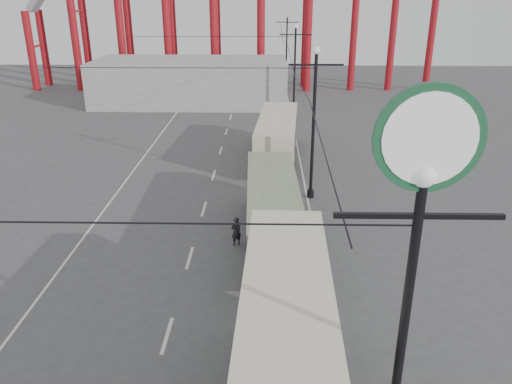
{
  "coord_description": "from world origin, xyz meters",
  "views": [
    {
      "loc": [
        2.72,
        -11.57,
        12.2
      ],
      "look_at": [
        2.26,
        11.34,
        3.0
      ],
      "focal_mm": 35.0,
      "sensor_mm": 36.0,
      "label": 1
    }
  ],
  "objects_px": {
    "single_decker_cream": "(277,136)",
    "pedestrian": "(236,231)",
    "lamp_post_near": "(416,237)",
    "double_decker_bus": "(286,354)",
    "single_decker_green": "(273,210)"
  },
  "relations": [
    {
      "from": "lamp_post_near",
      "to": "double_decker_bus",
      "type": "distance_m",
      "value": 6.08
    },
    {
      "from": "lamp_post_near",
      "to": "double_decker_bus",
      "type": "height_order",
      "value": "lamp_post_near"
    },
    {
      "from": "single_decker_cream",
      "to": "pedestrian",
      "type": "height_order",
      "value": "single_decker_cream"
    },
    {
      "from": "lamp_post_near",
      "to": "single_decker_green",
      "type": "distance_m",
      "value": 16.22
    },
    {
      "from": "lamp_post_near",
      "to": "single_decker_cream",
      "type": "distance_m",
      "value": 29.17
    },
    {
      "from": "lamp_post_near",
      "to": "pedestrian",
      "type": "relative_size",
      "value": 6.86
    },
    {
      "from": "single_decker_cream",
      "to": "pedestrian",
      "type": "relative_size",
      "value": 7.13
    },
    {
      "from": "double_decker_bus",
      "to": "single_decker_cream",
      "type": "distance_m",
      "value": 25.9
    },
    {
      "from": "single_decker_cream",
      "to": "pedestrian",
      "type": "xyz_separation_m",
      "value": [
        -2.38,
        -14.07,
        -1.15
      ]
    },
    {
      "from": "single_decker_green",
      "to": "single_decker_cream",
      "type": "relative_size",
      "value": 1.01
    },
    {
      "from": "double_decker_bus",
      "to": "single_decker_cream",
      "type": "bearing_deg",
      "value": 91.19
    },
    {
      "from": "single_decker_green",
      "to": "double_decker_bus",
      "type": "bearing_deg",
      "value": -90.56
    },
    {
      "from": "single_decker_green",
      "to": "single_decker_cream",
      "type": "bearing_deg",
      "value": 86.35
    },
    {
      "from": "lamp_post_near",
      "to": "single_decker_green",
      "type": "bearing_deg",
      "value": 99.55
    },
    {
      "from": "lamp_post_near",
      "to": "double_decker_bus",
      "type": "xyz_separation_m",
      "value": [
        -2.29,
        2.61,
        -5.0
      ]
    }
  ]
}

